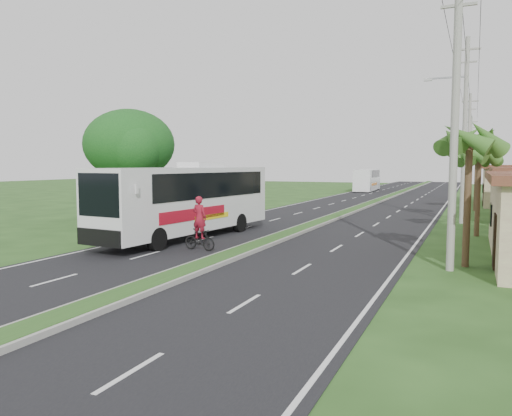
% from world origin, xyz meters
% --- Properties ---
extents(ground, '(180.00, 180.00, 0.00)m').
position_xyz_m(ground, '(0.00, 0.00, 0.00)').
color(ground, '#244419').
rests_on(ground, ground).
extents(road_asphalt, '(14.00, 160.00, 0.02)m').
position_xyz_m(road_asphalt, '(0.00, 20.00, 0.01)').
color(road_asphalt, black).
rests_on(road_asphalt, ground).
extents(median_strip, '(1.20, 160.00, 0.18)m').
position_xyz_m(median_strip, '(0.00, 20.00, 0.10)').
color(median_strip, gray).
rests_on(median_strip, ground).
extents(lane_edge_left, '(0.12, 160.00, 0.01)m').
position_xyz_m(lane_edge_left, '(-6.70, 20.00, 0.00)').
color(lane_edge_left, silver).
rests_on(lane_edge_left, ground).
extents(lane_edge_right, '(0.12, 160.00, 0.01)m').
position_xyz_m(lane_edge_right, '(6.70, 20.00, 0.00)').
color(lane_edge_right, silver).
rests_on(lane_edge_right, ground).
extents(palm_verge_a, '(2.40, 2.40, 5.45)m').
position_xyz_m(palm_verge_a, '(9.00, 3.00, 4.74)').
color(palm_verge_a, '#473321').
rests_on(palm_verge_a, ground).
extents(palm_verge_b, '(2.40, 2.40, 5.05)m').
position_xyz_m(palm_verge_b, '(9.40, 12.00, 4.36)').
color(palm_verge_b, '#473321').
rests_on(palm_verge_b, ground).
extents(palm_verge_c, '(2.40, 2.40, 5.85)m').
position_xyz_m(palm_verge_c, '(8.80, 19.00, 5.12)').
color(palm_verge_c, '#473321').
rests_on(palm_verge_c, ground).
extents(palm_verge_d, '(2.40, 2.40, 5.25)m').
position_xyz_m(palm_verge_d, '(9.30, 28.00, 4.55)').
color(palm_verge_d, '#473321').
rests_on(palm_verge_d, ground).
extents(shade_tree, '(6.30, 6.00, 7.54)m').
position_xyz_m(shade_tree, '(-12.11, 10.02, 5.03)').
color(shade_tree, '#473321').
rests_on(shade_tree, ground).
extents(utility_pole_a, '(1.60, 0.28, 11.00)m').
position_xyz_m(utility_pole_a, '(8.50, 2.00, 5.67)').
color(utility_pole_a, gray).
rests_on(utility_pole_a, ground).
extents(utility_pole_b, '(3.20, 0.28, 12.00)m').
position_xyz_m(utility_pole_b, '(8.47, 18.00, 6.26)').
color(utility_pole_b, gray).
rests_on(utility_pole_b, ground).
extents(utility_pole_c, '(1.60, 0.28, 11.00)m').
position_xyz_m(utility_pole_c, '(8.50, 38.00, 5.67)').
color(utility_pole_c, gray).
rests_on(utility_pole_c, ground).
extents(utility_pole_d, '(1.60, 0.28, 10.50)m').
position_xyz_m(utility_pole_d, '(8.50, 58.00, 5.42)').
color(utility_pole_d, gray).
rests_on(utility_pole_d, ground).
extents(coach_bus_main, '(3.66, 12.54, 4.00)m').
position_xyz_m(coach_bus_main, '(-4.48, 5.17, 2.20)').
color(coach_bus_main, silver).
rests_on(coach_bus_main, ground).
extents(coach_bus_far, '(2.83, 10.84, 3.13)m').
position_xyz_m(coach_bus_far, '(-5.20, 56.00, 1.78)').
color(coach_bus_far, white).
rests_on(coach_bus_far, ground).
extents(motorcyclist, '(1.66, 0.64, 2.46)m').
position_xyz_m(motorcyclist, '(-2.00, 2.00, 0.95)').
color(motorcyclist, black).
rests_on(motorcyclist, ground).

